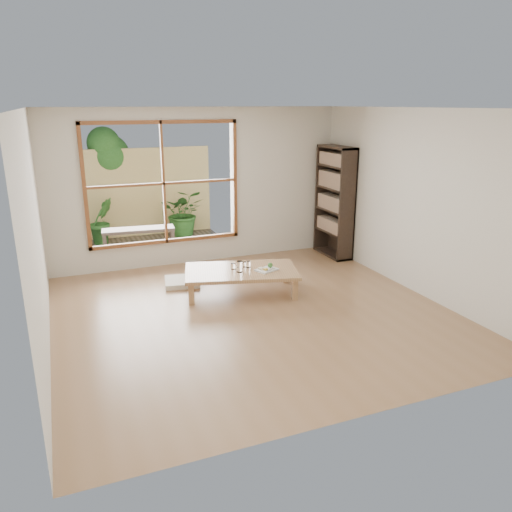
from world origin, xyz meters
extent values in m
plane|color=#9B724D|center=(0.00, 0.00, 0.00)|extent=(5.00, 5.00, 0.00)
cube|color=#AA8152|center=(0.12, 0.74, 0.33)|extent=(1.78, 1.29, 0.05)
cube|color=#AA8152|center=(-0.68, 0.57, 0.15)|extent=(0.10, 0.10, 0.30)
cube|color=#AA8152|center=(-0.48, 1.29, 0.15)|extent=(0.10, 0.10, 0.30)
cube|color=#AA8152|center=(0.72, 0.19, 0.15)|extent=(0.10, 0.10, 0.30)
cube|color=#AA8152|center=(0.91, 0.91, 0.15)|extent=(0.10, 0.10, 0.30)
cube|color=silver|center=(-0.60, 1.41, 0.04)|extent=(0.60, 0.60, 0.07)
cube|color=#31251B|center=(2.32, 1.90, 0.98)|extent=(0.31, 0.88, 1.95)
cylinder|color=silver|center=(0.06, 0.65, 0.43)|extent=(0.09, 0.09, 0.16)
cylinder|color=silver|center=(0.25, 0.80, 0.40)|extent=(0.07, 0.07, 0.10)
cylinder|color=silver|center=(0.21, 0.84, 0.39)|extent=(0.06, 0.06, 0.08)
cylinder|color=silver|center=(0.02, 0.80, 0.39)|extent=(0.07, 0.07, 0.09)
cube|color=white|center=(0.45, 0.58, 0.36)|extent=(0.36, 0.31, 0.02)
sphere|color=#386B2B|center=(0.52, 0.62, 0.41)|extent=(0.08, 0.08, 0.08)
cube|color=yellow|center=(0.41, 0.53, 0.38)|extent=(0.07, 0.06, 0.03)
cube|color=beige|center=(0.37, 0.61, 0.38)|extent=(0.08, 0.07, 0.02)
cylinder|color=silver|center=(0.48, 0.51, 0.38)|extent=(0.16, 0.08, 0.01)
cube|color=#3B332B|center=(-0.60, 3.56, 0.00)|extent=(2.80, 2.00, 0.05)
cube|color=#31251B|center=(-0.90, 3.46, 0.41)|extent=(1.34, 0.52, 0.05)
cube|color=#31251B|center=(-1.53, 3.38, 0.20)|extent=(0.07, 0.07, 0.36)
cube|color=#31251B|center=(-1.50, 3.67, 0.20)|extent=(0.07, 0.07, 0.36)
cube|color=#31251B|center=(-0.31, 3.25, 0.20)|extent=(0.07, 0.07, 0.36)
cube|color=#31251B|center=(-0.28, 3.54, 0.20)|extent=(0.07, 0.07, 0.36)
cube|color=tan|center=(-0.60, 4.56, 0.90)|extent=(2.80, 0.06, 1.80)
imported|color=#27561F|center=(0.14, 4.17, 0.51)|extent=(1.06, 0.99, 0.97)
imported|color=#27561F|center=(-1.48, 4.19, 0.47)|extent=(0.61, 0.56, 0.90)
cylinder|color=#4C3D2D|center=(-1.30, 4.86, 0.80)|extent=(0.14, 0.14, 1.60)
sphere|color=#27561F|center=(-1.18, 4.86, 1.65)|extent=(0.84, 0.84, 0.84)
sphere|color=#27561F|center=(-1.45, 4.94, 1.45)|extent=(0.70, 0.70, 0.70)
sphere|color=#27561F|center=(-1.27, 4.76, 1.90)|extent=(0.64, 0.64, 0.64)
camera|label=1|loc=(-2.24, -5.67, 2.66)|focal=35.00mm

